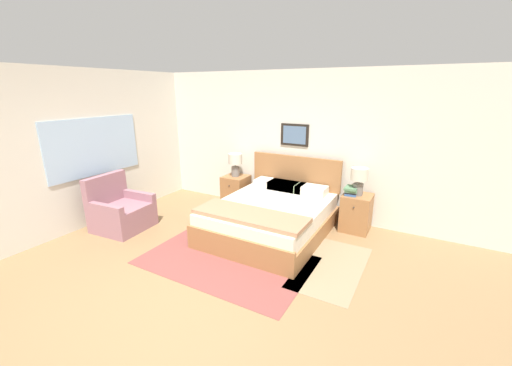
{
  "coord_description": "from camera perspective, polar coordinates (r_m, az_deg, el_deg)",
  "views": [
    {
      "loc": [
        2.23,
        -2.22,
        2.27
      ],
      "look_at": [
        0.04,
        1.69,
        0.92
      ],
      "focal_mm": 22.0,
      "sensor_mm": 36.0,
      "label": 1
    }
  ],
  "objects": [
    {
      "name": "area_rug_bedside",
      "position": [
        4.43,
        13.58,
        -14.53
      ],
      "size": [
        0.79,
        1.49,
        0.01
      ],
      "color": "#897556",
      "rests_on": "ground_plane"
    },
    {
      "name": "area_rug_main",
      "position": [
        4.47,
        -5.41,
        -13.83
      ],
      "size": [
        2.28,
        1.42,
        0.01
      ],
      "color": "brown",
      "rests_on": "ground_plane"
    },
    {
      "name": "book_slim_near_top",
      "position": [
        5.3,
        16.97,
        -0.87
      ],
      "size": [
        0.2,
        0.26,
        0.03
      ],
      "rotation": [
        0.0,
        0.0,
        -0.01
      ],
      "color": "#4C7551",
      "rests_on": "book_novel_upper"
    },
    {
      "name": "table_lamp_near_window",
      "position": [
        6.13,
        -3.78,
        3.85
      ],
      "size": [
        0.27,
        0.27,
        0.45
      ],
      "color": "slate",
      "rests_on": "nightstand_near_window"
    },
    {
      "name": "nightstand_by_door",
      "position": [
        5.46,
        17.74,
        -5.14
      ],
      "size": [
        0.45,
        0.49,
        0.62
      ],
      "color": "#936038",
      "rests_on": "ground_plane"
    },
    {
      "name": "wall_back",
      "position": [
        5.86,
        6.45,
        7.11
      ],
      "size": [
        7.87,
        0.09,
        2.6
      ],
      "color": "beige",
      "rests_on": "ground_plane"
    },
    {
      "name": "book_thick_bottom",
      "position": [
        5.33,
        16.88,
        -1.89
      ],
      "size": [
        0.2,
        0.23,
        0.03
      ],
      "rotation": [
        0.0,
        0.0,
        0.1
      ],
      "color": "#335693",
      "rests_on": "nightstand_by_door"
    },
    {
      "name": "nightstand_near_window",
      "position": [
        6.3,
        -3.66,
        -1.44
      ],
      "size": [
        0.45,
        0.49,
        0.62
      ],
      "color": "#936038",
      "rests_on": "ground_plane"
    },
    {
      "name": "book_novel_upper",
      "position": [
        5.31,
        16.93,
        -1.24
      ],
      "size": [
        0.21,
        0.25,
        0.04
      ],
      "rotation": [
        0.0,
        0.0,
        0.11
      ],
      "color": "#4C7551",
      "rests_on": "book_hardcover_middle"
    },
    {
      "name": "wall_left",
      "position": [
        6.31,
        -23.84,
        6.49
      ],
      "size": [
        0.08,
        5.48,
        2.6
      ],
      "color": "beige",
      "rests_on": "ground_plane"
    },
    {
      "name": "bed",
      "position": [
        5.13,
        2.82,
        -5.92
      ],
      "size": [
        1.69,
        2.07,
        1.11
      ],
      "color": "#936038",
      "rests_on": "ground_plane"
    },
    {
      "name": "armchair",
      "position": [
        5.76,
        -23.42,
        -4.81
      ],
      "size": [
        0.84,
        0.86,
        0.9
      ],
      "rotation": [
        0.0,
        0.0,
        -1.49
      ],
      "color": "#8E606B",
      "rests_on": "ground_plane"
    },
    {
      "name": "book_hardcover_middle",
      "position": [
        5.32,
        16.9,
        -1.57
      ],
      "size": [
        0.2,
        0.22,
        0.03
      ],
      "rotation": [
        0.0,
        0.0,
        0.08
      ],
      "color": "#232328",
      "rests_on": "book_thick_bottom"
    },
    {
      "name": "ground_plane",
      "position": [
        3.88,
        -13.68,
        -19.66
      ],
      "size": [
        16.0,
        16.0,
        0.0
      ],
      "primitive_type": "plane",
      "color": "olive"
    },
    {
      "name": "table_lamp_by_door",
      "position": [
        5.27,
        18.23,
        0.88
      ],
      "size": [
        0.27,
        0.27,
        0.45
      ],
      "color": "slate",
      "rests_on": "nightstand_by_door"
    }
  ]
}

